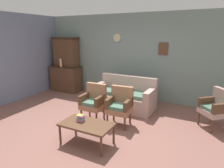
# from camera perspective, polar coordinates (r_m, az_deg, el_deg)

# --- Properties ---
(ground_plane) EXTENTS (7.68, 7.68, 0.00)m
(ground_plane) POSITION_cam_1_polar(r_m,az_deg,el_deg) (4.40, -6.39, -13.70)
(ground_plane) COLOR #84564C
(wall_back_with_decor) EXTENTS (6.40, 0.09, 2.70)m
(wall_back_with_decor) POSITION_cam_1_polar(r_m,az_deg,el_deg) (6.27, 6.66, 7.86)
(wall_back_with_decor) COLOR gray
(wall_back_with_decor) RESTS_ON ground
(side_cabinet) EXTENTS (1.16, 0.55, 0.93)m
(side_cabinet) POSITION_cam_1_polar(r_m,az_deg,el_deg) (7.39, -13.40, 1.60)
(side_cabinet) COLOR brown
(side_cabinet) RESTS_ON ground
(cabinet_upper_hutch) EXTENTS (0.99, 0.38, 1.03)m
(cabinet_upper_hutch) POSITION_cam_1_polar(r_m,az_deg,el_deg) (7.30, -13.45, 9.28)
(cabinet_upper_hutch) COLOR brown
(cabinet_upper_hutch) RESTS_ON side_cabinet
(vase_on_cabinet) EXTENTS (0.10, 0.10, 0.29)m
(vase_on_cabinet) POSITION_cam_1_polar(r_m,az_deg,el_deg) (7.16, -14.85, 6.08)
(vase_on_cabinet) COLOR tan
(vase_on_cabinet) RESTS_ON side_cabinet
(floral_couch) EXTENTS (1.73, 0.85, 0.90)m
(floral_couch) POSITION_cam_1_polar(r_m,az_deg,el_deg) (5.55, 3.68, -3.80)
(floral_couch) COLOR tan
(floral_couch) RESTS_ON ground
(armchair_by_doorway) EXTENTS (0.53, 0.51, 0.90)m
(armchair_by_doorway) POSITION_cam_1_polar(r_m,az_deg,el_deg) (4.74, -5.45, -4.92)
(armchair_by_doorway) COLOR #9E6B4C
(armchair_by_doorway) RESTS_ON ground
(armchair_near_couch_end) EXTENTS (0.55, 0.52, 0.90)m
(armchair_near_couch_end) POSITION_cam_1_polar(r_m,az_deg,el_deg) (4.48, 2.34, -6.04)
(armchair_near_couch_end) COLOR #9E6B4C
(armchair_near_couch_end) RESTS_ON ground
(wingback_chair_by_fireplace) EXTENTS (0.71, 0.71, 0.90)m
(wingback_chair_by_fireplace) POSITION_cam_1_polar(r_m,az_deg,el_deg) (4.92, 28.32, -5.94)
(wingback_chair_by_fireplace) COLOR tan
(wingback_chair_by_fireplace) RESTS_ON ground
(coffee_table) EXTENTS (1.00, 0.56, 0.42)m
(coffee_table) POSITION_cam_1_polar(r_m,az_deg,el_deg) (3.81, -7.50, -12.07)
(coffee_table) COLOR brown
(coffee_table) RESTS_ON ground
(book_stack_on_table) EXTENTS (0.17, 0.11, 0.13)m
(book_stack_on_table) POSITION_cam_1_polar(r_m,az_deg,el_deg) (3.88, -9.23, -9.88)
(book_stack_on_table) COLOR #BE83B0
(book_stack_on_table) RESTS_ON coffee_table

